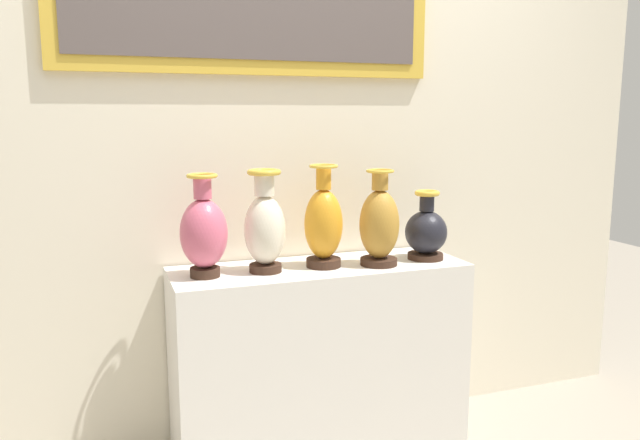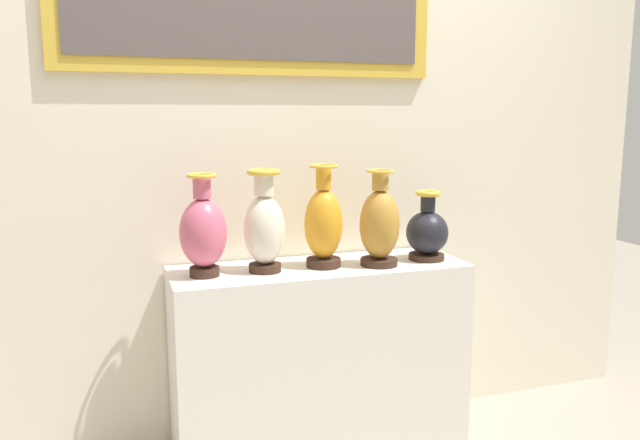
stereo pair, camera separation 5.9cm
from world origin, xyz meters
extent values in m
cube|color=silver|center=(0.00, 0.00, 0.41)|extent=(1.23, 0.41, 0.82)
cube|color=beige|center=(0.00, 0.26, 1.53)|extent=(3.48, 0.10, 3.06)
cylinder|color=#382319|center=(-0.48, -0.02, 0.83)|extent=(0.11, 0.11, 0.04)
ellipsoid|color=#CC5972|center=(-0.48, -0.02, 0.99)|extent=(0.18, 0.18, 0.27)
cylinder|color=#CC5972|center=(-0.48, -0.02, 1.16)|extent=(0.07, 0.07, 0.09)
torus|color=gold|center=(-0.48, -0.02, 1.21)|extent=(0.12, 0.12, 0.02)
cylinder|color=#382319|center=(-0.24, -0.02, 0.83)|extent=(0.13, 0.13, 0.03)
ellipsoid|color=beige|center=(-0.24, -0.02, 0.99)|extent=(0.16, 0.16, 0.27)
cylinder|color=beige|center=(-0.24, -0.02, 1.17)|extent=(0.08, 0.08, 0.09)
torus|color=gold|center=(-0.24, -0.02, 1.21)|extent=(0.13, 0.13, 0.02)
cylinder|color=#382319|center=(0.01, -0.02, 0.83)|extent=(0.14, 0.14, 0.03)
ellipsoid|color=orange|center=(0.01, -0.02, 0.99)|extent=(0.16, 0.16, 0.28)
cylinder|color=orange|center=(0.01, -0.02, 1.18)|extent=(0.06, 0.06, 0.09)
torus|color=gold|center=(0.01, -0.02, 1.23)|extent=(0.12, 0.12, 0.01)
cylinder|color=#382319|center=(0.24, -0.07, 0.83)|extent=(0.15, 0.15, 0.03)
ellipsoid|color=#B27F2D|center=(0.24, -0.07, 0.99)|extent=(0.17, 0.17, 0.28)
cylinder|color=#B27F2D|center=(0.24, -0.07, 1.17)|extent=(0.07, 0.07, 0.08)
torus|color=gold|center=(0.24, -0.07, 1.21)|extent=(0.11, 0.11, 0.01)
cylinder|color=#382319|center=(0.47, -0.04, 0.83)|extent=(0.15, 0.15, 0.03)
ellipsoid|color=black|center=(0.47, -0.04, 0.93)|extent=(0.18, 0.18, 0.18)
cylinder|color=black|center=(0.47, -0.04, 1.07)|extent=(0.06, 0.06, 0.08)
torus|color=gold|center=(0.47, -0.04, 1.10)|extent=(0.11, 0.11, 0.02)
camera|label=1|loc=(-0.85, -2.37, 1.43)|focal=35.06mm
camera|label=2|loc=(-0.80, -2.39, 1.43)|focal=35.06mm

